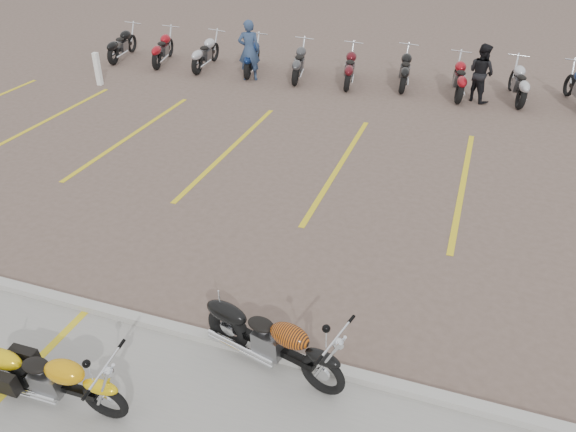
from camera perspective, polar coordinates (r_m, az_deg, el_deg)
name	(u,v)px	position (r m, az deg, el deg)	size (l,w,h in m)	color
ground	(278,265)	(9.46, -1.06, -5.04)	(100.00, 100.00, 0.00)	#6E584E
curb	(228,343)	(8.02, -6.16, -12.68)	(60.00, 0.18, 0.12)	#ADAAA3
parking_stripes	(339,166)	(12.74, 5.24, 5.09)	(38.00, 5.50, 0.01)	gold
yellow_cruiser	(52,377)	(7.61, -22.89, -14.87)	(2.03, 0.30, 0.83)	black
flame_cruiser	(270,341)	(7.45, -1.83, -12.61)	(2.11, 0.66, 0.88)	black
person_a	(249,50)	(18.31, -3.98, 16.45)	(0.68, 0.45, 1.87)	navy
person_b	(481,73)	(17.30, 19.03, 13.59)	(0.80, 0.62, 1.64)	black
bollard	(98,69)	(18.82, -18.77, 13.96)	(0.15, 0.15, 1.00)	white
bg_bike_row	(325,61)	(18.52, 3.78, 15.40)	(15.79, 2.08, 1.10)	black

